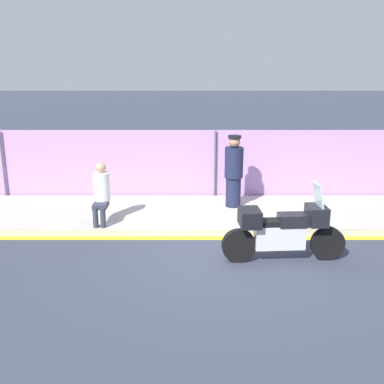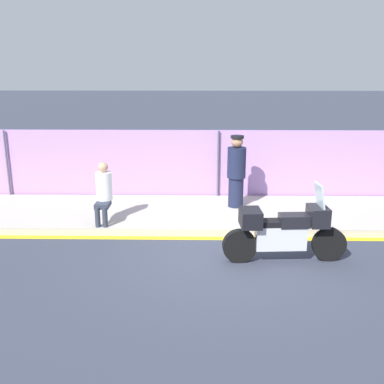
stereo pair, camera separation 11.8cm
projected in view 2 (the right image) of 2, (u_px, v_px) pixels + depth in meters
The scene contains 7 objects.
ground_plane at pixel (224, 255), 8.37m from camera, with size 120.00×120.00×0.00m, color #333847.
sidewalk at pixel (220, 214), 10.47m from camera, with size 40.28×2.53×0.17m.
curb_paint_stripe at pixel (222, 238), 9.19m from camera, with size 40.28×0.18×0.01m.
storefront_fence at pixel (218, 166), 11.55m from camera, with size 38.27×0.17×1.85m.
motorcycle at pixel (284, 231), 7.98m from camera, with size 2.24×0.58×1.44m.
officer_standing at pixel (236, 171), 10.53m from camera, with size 0.43×0.43×1.70m.
person_seated_on_curb at pixel (104, 189), 9.52m from camera, with size 0.34×0.65×1.29m.
Camera 2 is at (-0.47, -7.76, 3.39)m, focal length 42.00 mm.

